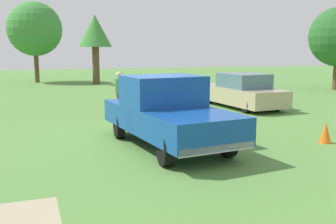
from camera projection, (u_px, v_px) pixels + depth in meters
ground_plane at (146, 140)px, 10.78m from camera, size 80.00×80.00×0.00m
pickup_truck at (166, 110)px, 9.99m from camera, size 4.87×2.64×1.81m
sedan_far at (241, 92)px, 16.76m from camera, size 4.73×2.31×1.46m
person_bystander at (119, 91)px, 14.55m from camera, size 0.40×0.40×1.65m
tree_back_left at (95, 32)px, 27.12m from camera, size 2.31×2.31×4.86m
tree_back_right at (35, 29)px, 28.73m from camera, size 3.98×3.98×5.94m
traffic_cone at (326, 133)px, 10.37m from camera, size 0.32×0.32×0.55m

